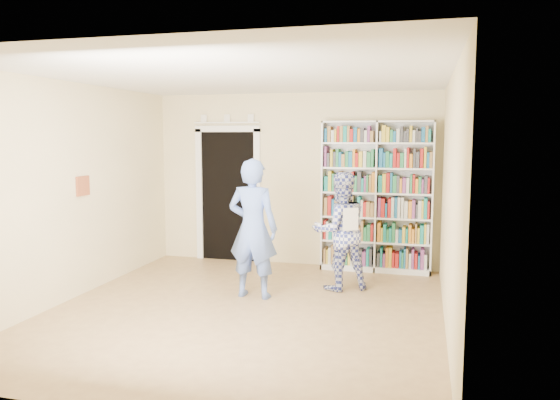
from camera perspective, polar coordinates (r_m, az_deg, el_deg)
name	(u,v)px	position (r m, az deg, el deg)	size (l,w,h in m)	color
floor	(244,311)	(6.51, -3.75, -11.50)	(5.00, 5.00, 0.00)	olive
ceiling	(242,76)	(6.23, -3.94, 12.84)	(5.00, 5.00, 0.00)	white
wall_back	(294,180)	(8.62, 1.48, 2.15)	(4.50, 4.50, 0.00)	#F7E4AA
wall_left	(72,191)	(7.26, -20.91, 0.86)	(5.00, 5.00, 0.00)	#F7E4AA
wall_right	(450,202)	(5.91, 17.31, -0.24)	(5.00, 5.00, 0.00)	#F7E4AA
bookshelf	(376,196)	(8.28, 10.04, 0.41)	(1.64, 0.31, 2.26)	white
doorway	(228,189)	(8.93, -5.44, 1.18)	(1.10, 0.08, 2.43)	black
wall_art	(83,186)	(7.41, -19.90, 1.40)	(0.03, 0.25, 0.25)	brown
man_blue	(253,229)	(6.86, -2.85, -2.99)	(0.64, 0.42, 1.76)	#5E7DD2
man_plaid	(340,231)	(7.27, 6.32, -3.24)	(0.76, 0.59, 1.57)	navy
paper_sheet	(351,219)	(6.97, 7.39, -2.01)	(0.21, 0.01, 0.29)	white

